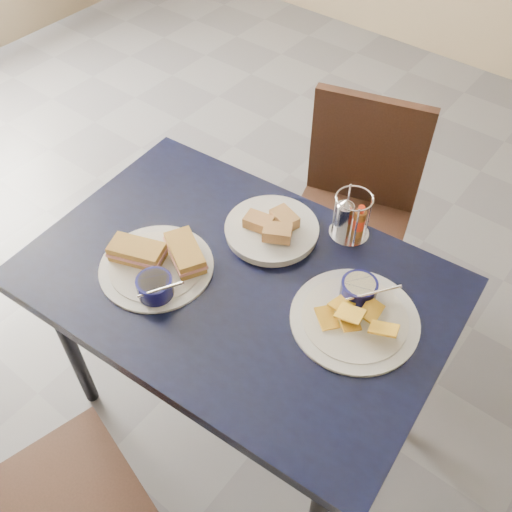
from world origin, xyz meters
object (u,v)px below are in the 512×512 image
Objects in this scene: sandwich_plate at (158,264)px; plantain_plate at (356,310)px; bread_basket at (272,229)px; dining_table at (238,296)px; chair_far at (360,202)px; condiment_caddy at (350,218)px.

plantain_plate is (0.47, 0.19, -0.01)m from sandwich_plate.
plantain_plate is 1.23× the size of bread_basket.
chair_far is (-0.02, 0.70, -0.18)m from dining_table.
dining_table is 4.45× the size of bread_basket.
chair_far is at bearing 89.34° from bread_basket.
plantain_plate is at bearing 22.24° from sandwich_plate.
sandwich_plate is (-0.18, -0.10, 0.10)m from dining_table.
dining_table is at bearing -82.05° from bread_basket.
sandwich_plate reaches higher than chair_far.
bread_basket is (-0.32, 0.09, 0.00)m from plantain_plate.
chair_far is at bearing 111.64° from condiment_caddy.
dining_table is at bearing -113.30° from condiment_caddy.
plantain_plate is 0.28m from condiment_caddy.
condiment_caddy is at bearing 125.88° from plantain_plate.
sandwich_plate is at bearing -101.02° from chair_far.
sandwich_plate is at bearing -157.76° from plantain_plate.
plantain_plate reaches higher than chair_far.
condiment_caddy is (0.15, -0.39, 0.32)m from chair_far.
sandwich_plate reaches higher than bread_basket.
condiment_caddy is (0.16, 0.13, 0.04)m from bread_basket.
condiment_caddy is at bearing -68.36° from chair_far.
chair_far is 0.53m from condiment_caddy.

